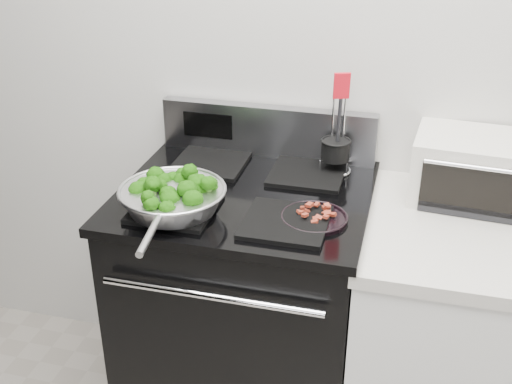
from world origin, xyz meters
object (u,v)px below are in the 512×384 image
(gas_range, at_px, (246,309))
(toaster_oven, at_px, (473,169))
(utensil_holder, at_px, (335,155))
(skillet, at_px, (172,198))
(bacon_plate, at_px, (314,215))

(gas_range, xyz_separation_m, toaster_oven, (0.69, 0.19, 0.54))
(toaster_oven, bearing_deg, utensil_holder, -178.90)
(gas_range, bearing_deg, toaster_oven, 15.37)
(skillet, bearing_deg, utensil_holder, 36.52)
(utensil_holder, height_order, toaster_oven, utensil_holder)
(utensil_holder, distance_m, toaster_oven, 0.44)
(bacon_plate, bearing_deg, toaster_oven, 35.44)
(bacon_plate, distance_m, utensil_holder, 0.35)
(gas_range, bearing_deg, bacon_plate, -27.58)
(skillet, distance_m, utensil_holder, 0.59)
(skillet, relative_size, toaster_oven, 1.32)
(gas_range, distance_m, bacon_plate, 0.55)
(toaster_oven, bearing_deg, gas_range, -160.02)
(bacon_plate, bearing_deg, skillet, -170.87)
(gas_range, bearing_deg, skillet, -130.84)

